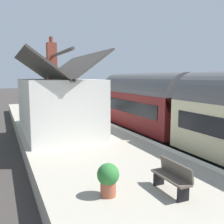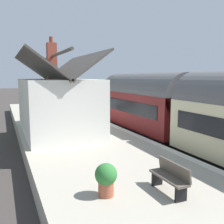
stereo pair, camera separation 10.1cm
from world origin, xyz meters
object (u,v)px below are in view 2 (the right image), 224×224
Objects in this scene: planter_edge_near at (36,113)px; planter_under_sign at (106,178)px; station_building at (57,104)px; planter_by_door at (32,109)px; bench_by_lamp at (54,108)px; lamp_post_platform at (73,83)px; bench_mid_platform at (170,176)px; planter_corner_building at (30,107)px; train at (185,112)px.

planter_edge_near is 14.74m from planter_under_sign.
planter_by_door is (9.74, 0.40, -1.38)m from station_building.
lamp_post_platform is at bearing -50.76° from bench_by_lamp.
bench_by_lamp reaches higher than planter_by_door.
bench_mid_platform is 1.78× the size of planter_corner_building.
planter_by_door is 4.57m from lamp_post_platform.
station_building is at bearing -2.95° from planter_under_sign.
bench_by_lamp is 1.48× the size of planter_under_sign.
planter_under_sign reaches higher than bench_mid_platform.
bench_mid_platform is at bearing 137.78° from train.
planter_corner_building is (0.86, 0.06, 0.10)m from planter_by_door.
train is 22.08× the size of planter_edge_near.
planter_under_sign is (0.54, 1.74, 0.04)m from bench_mid_platform.
lamp_post_platform reaches higher than bench_mid_platform.
train is at bearing -42.22° from bench_mid_platform.
lamp_post_platform reaches higher than planter_corner_building.
train is at bearing -170.20° from lamp_post_platform.
station_building is 10.68m from planter_corner_building.
planter_corner_building is at bearing 5.05° from bench_mid_platform.
train is 15.29m from planter_by_door.
planter_edge_near is at bearing 0.18° from planter_under_sign.
planter_under_sign is at bearing 167.87° from lamp_post_platform.
station_building reaches higher than planter_under_sign.
bench_mid_platform is 1.78× the size of planter_edge_near.
planter_under_sign is 1.21× the size of planter_corner_building.
bench_mid_platform is at bearing -173.34° from planter_edge_near.
station_building is 8.80m from planter_under_sign.
planter_under_sign is 19.31m from planter_corner_building.
planter_under_sign is at bearing 173.95° from bench_by_lamp.
station_building is at bearing 55.10° from train.
planter_edge_near is at bearing 32.29° from train.
train reaches higher than bench_by_lamp.
planter_by_door is 0.90× the size of planter_corner_building.
planter_by_door is (13.87, 6.33, -1.09)m from train.
planter_corner_building is at bearing 0.05° from planter_under_sign.
planter_corner_building is at bearing -0.37° from planter_edge_near.
bench_by_lamp is at bearing -145.75° from planter_corner_building.
planter_edge_near is at bearing 4.68° from station_building.
train is 12.38× the size of bench_mid_platform.
bench_mid_platform reaches higher than planter_edge_near.
planter_corner_building reaches higher than planter_by_door.
planter_edge_near is at bearing 133.03° from lamp_post_platform.
planter_under_sign is (-8.71, 0.45, -1.17)m from station_building.
planter_under_sign is 0.25× the size of lamp_post_platform.
planter_edge_near is at bearing 6.66° from bench_mid_platform.
planter_edge_near is at bearing 137.09° from bench_by_lamp.
planter_corner_building is 0.21× the size of lamp_post_platform.
train reaches higher than planter_under_sign.
bench_mid_platform is 17.22m from bench_by_lamp.
lamp_post_platform reaches higher than planter_edge_near.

